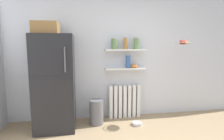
{
  "coord_description": "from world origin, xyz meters",
  "views": [
    {
      "loc": [
        -0.75,
        -1.77,
        1.53
      ],
      "look_at": [
        -0.2,
        1.6,
        1.05
      ],
      "focal_mm": 30.05,
      "sensor_mm": 36.0,
      "label": 1
    }
  ],
  "objects_px": {
    "refrigerator": "(54,80)",
    "storage_jar_2": "(136,43)",
    "storage_jar_0": "(114,44)",
    "shelf_bowl": "(134,66)",
    "storage_jar_1": "(125,43)",
    "hanging_fruit_basket": "(183,43)",
    "trash_bin": "(96,112)",
    "pet_food_bowl": "(137,124)",
    "vase": "(128,62)",
    "radiator": "(125,101)"
  },
  "relations": [
    {
      "from": "refrigerator",
      "to": "storage_jar_2",
      "type": "relative_size",
      "value": 8.14
    },
    {
      "from": "storage_jar_0",
      "to": "shelf_bowl",
      "type": "relative_size",
      "value": 1.48
    },
    {
      "from": "storage_jar_0",
      "to": "storage_jar_2",
      "type": "bearing_deg",
      "value": -0.0
    },
    {
      "from": "storage_jar_1",
      "to": "hanging_fruit_basket",
      "type": "xyz_separation_m",
      "value": [
        1.06,
        -0.3,
        0.01
      ]
    },
    {
      "from": "trash_bin",
      "to": "pet_food_bowl",
      "type": "bearing_deg",
      "value": -12.37
    },
    {
      "from": "pet_food_bowl",
      "to": "storage_jar_2",
      "type": "bearing_deg",
      "value": 79.08
    },
    {
      "from": "storage_jar_2",
      "to": "hanging_fruit_basket",
      "type": "relative_size",
      "value": 0.78
    },
    {
      "from": "storage_jar_0",
      "to": "vase",
      "type": "distance_m",
      "value": 0.46
    },
    {
      "from": "storage_jar_0",
      "to": "hanging_fruit_basket",
      "type": "distance_m",
      "value": 1.32
    },
    {
      "from": "storage_jar_2",
      "to": "storage_jar_0",
      "type": "bearing_deg",
      "value": 180.0
    },
    {
      "from": "refrigerator",
      "to": "storage_jar_1",
      "type": "bearing_deg",
      "value": 10.44
    },
    {
      "from": "vase",
      "to": "trash_bin",
      "type": "xyz_separation_m",
      "value": [
        -0.67,
        -0.23,
        -0.93
      ]
    },
    {
      "from": "storage_jar_0",
      "to": "storage_jar_2",
      "type": "height_order",
      "value": "storage_jar_2"
    },
    {
      "from": "radiator",
      "to": "hanging_fruit_basket",
      "type": "xyz_separation_m",
      "value": [
        1.06,
        -0.33,
        1.21
      ]
    },
    {
      "from": "trash_bin",
      "to": "pet_food_bowl",
      "type": "xyz_separation_m",
      "value": [
        0.76,
        -0.17,
        -0.21
      ]
    },
    {
      "from": "storage_jar_1",
      "to": "pet_food_bowl",
      "type": "bearing_deg",
      "value": -69.49
    },
    {
      "from": "storage_jar_2",
      "to": "pet_food_bowl",
      "type": "xyz_separation_m",
      "value": [
        -0.08,
        -0.4,
        -1.51
      ]
    },
    {
      "from": "pet_food_bowl",
      "to": "hanging_fruit_basket",
      "type": "relative_size",
      "value": 0.65
    },
    {
      "from": "radiator",
      "to": "storage_jar_0",
      "type": "distance_m",
      "value": 1.21
    },
    {
      "from": "storage_jar_0",
      "to": "pet_food_bowl",
      "type": "relative_size",
      "value": 1.13
    },
    {
      "from": "refrigerator",
      "to": "trash_bin",
      "type": "bearing_deg",
      "value": 1.29
    },
    {
      "from": "refrigerator",
      "to": "storage_jar_2",
      "type": "xyz_separation_m",
      "value": [
        1.58,
        0.25,
        0.64
      ]
    },
    {
      "from": "refrigerator",
      "to": "shelf_bowl",
      "type": "height_order",
      "value": "refrigerator"
    },
    {
      "from": "shelf_bowl",
      "to": "hanging_fruit_basket",
      "type": "bearing_deg",
      "value": -19.22
    },
    {
      "from": "storage_jar_1",
      "to": "pet_food_bowl",
      "type": "relative_size",
      "value": 1.23
    },
    {
      "from": "storage_jar_2",
      "to": "hanging_fruit_basket",
      "type": "height_order",
      "value": "storage_jar_2"
    },
    {
      "from": "refrigerator",
      "to": "hanging_fruit_basket",
      "type": "xyz_separation_m",
      "value": [
        2.42,
        -0.05,
        0.66
      ]
    },
    {
      "from": "pet_food_bowl",
      "to": "hanging_fruit_basket",
      "type": "height_order",
      "value": "hanging_fruit_basket"
    },
    {
      "from": "storage_jar_2",
      "to": "trash_bin",
      "type": "distance_m",
      "value": 1.56
    },
    {
      "from": "storage_jar_2",
      "to": "trash_bin",
      "type": "relative_size",
      "value": 0.49
    },
    {
      "from": "radiator",
      "to": "hanging_fruit_basket",
      "type": "relative_size",
      "value": 2.27
    },
    {
      "from": "vase",
      "to": "hanging_fruit_basket",
      "type": "distance_m",
      "value": 1.12
    },
    {
      "from": "refrigerator",
      "to": "vase",
      "type": "bearing_deg",
      "value": 10.02
    },
    {
      "from": "storage_jar_2",
      "to": "pet_food_bowl",
      "type": "distance_m",
      "value": 1.56
    },
    {
      "from": "refrigerator",
      "to": "trash_bin",
      "type": "height_order",
      "value": "refrigerator"
    },
    {
      "from": "refrigerator",
      "to": "pet_food_bowl",
      "type": "relative_size",
      "value": 9.78
    },
    {
      "from": "refrigerator",
      "to": "hanging_fruit_basket",
      "type": "bearing_deg",
      "value": -1.27
    },
    {
      "from": "storage_jar_0",
      "to": "trash_bin",
      "type": "bearing_deg",
      "value": -148.7
    },
    {
      "from": "storage_jar_1",
      "to": "trash_bin",
      "type": "height_order",
      "value": "storage_jar_1"
    },
    {
      "from": "vase",
      "to": "hanging_fruit_basket",
      "type": "xyz_separation_m",
      "value": [
        1.0,
        -0.3,
        0.38
      ]
    },
    {
      "from": "vase",
      "to": "pet_food_bowl",
      "type": "height_order",
      "value": "vase"
    },
    {
      "from": "radiator",
      "to": "storage_jar_0",
      "type": "bearing_deg",
      "value": -172.45
    },
    {
      "from": "storage_jar_0",
      "to": "trash_bin",
      "type": "relative_size",
      "value": 0.46
    },
    {
      "from": "pet_food_bowl",
      "to": "radiator",
      "type": "bearing_deg",
      "value": 109.19
    },
    {
      "from": "storage_jar_0",
      "to": "storage_jar_1",
      "type": "bearing_deg",
      "value": -0.0
    },
    {
      "from": "storage_jar_0",
      "to": "vase",
      "type": "bearing_deg",
      "value": 0.0
    },
    {
      "from": "pet_food_bowl",
      "to": "hanging_fruit_basket",
      "type": "distance_m",
      "value": 1.78
    },
    {
      "from": "vase",
      "to": "pet_food_bowl",
      "type": "distance_m",
      "value": 1.22
    },
    {
      "from": "refrigerator",
      "to": "shelf_bowl",
      "type": "relative_size",
      "value": 12.77
    },
    {
      "from": "storage_jar_2",
      "to": "trash_bin",
      "type": "height_order",
      "value": "storage_jar_2"
    }
  ]
}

